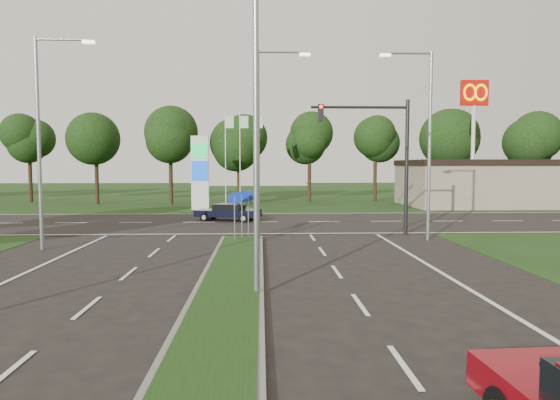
{
  "coord_description": "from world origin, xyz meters",
  "views": [
    {
      "loc": [
        0.93,
        -7.65,
        3.63
      ],
      "look_at": [
        1.72,
        12.83,
        2.2
      ],
      "focal_mm": 32.0,
      "sensor_mm": 36.0,
      "label": 1
    }
  ],
  "objects": [
    {
      "name": "ground",
      "position": [
        0.0,
        0.0,
        0.0
      ],
      "size": [
        160.0,
        160.0,
        0.0
      ],
      "primitive_type": "plane",
      "color": "black",
      "rests_on": "ground"
    },
    {
      "name": "verge_far",
      "position": [
        0.0,
        55.0,
        0.0
      ],
      "size": [
        160.0,
        50.0,
        0.02
      ],
      "primitive_type": "cube",
      "color": "#193210",
      "rests_on": "ground"
    },
    {
      "name": "cross_road",
      "position": [
        0.0,
        24.0,
        0.0
      ],
      "size": [
        160.0,
        12.0,
        0.02
      ],
      "primitive_type": "cube",
      "color": "black",
      "rests_on": "ground"
    },
    {
      "name": "median_kerb",
      "position": [
        0.0,
        4.0,
        0.06
      ],
      "size": [
        2.0,
        26.0,
        0.12
      ],
      "primitive_type": "cube",
      "color": "slate",
      "rests_on": "ground"
    },
    {
      "name": "commercial_building",
      "position": [
        22.0,
        36.0,
        2.0
      ],
      "size": [
        16.0,
        9.0,
        4.0
      ],
      "primitive_type": "cube",
      "color": "gray",
      "rests_on": "ground"
    },
    {
      "name": "streetlight_median_near",
      "position": [
        1.0,
        6.0,
        5.08
      ],
      "size": [
        2.53,
        0.22,
        9.0
      ],
      "color": "gray",
      "rests_on": "ground"
    },
    {
      "name": "streetlight_median_far",
      "position": [
        1.0,
        16.0,
        5.08
      ],
      "size": [
        2.53,
        0.22,
        9.0
      ],
      "color": "gray",
      "rests_on": "ground"
    },
    {
      "name": "streetlight_left_far",
      "position": [
        -8.3,
        14.0,
        5.08
      ],
      "size": [
        2.53,
        0.22,
        9.0
      ],
      "color": "gray",
      "rests_on": "ground"
    },
    {
      "name": "streetlight_right_far",
      "position": [
        8.8,
        16.0,
        5.08
      ],
      "size": [
        2.53,
        0.22,
        9.0
      ],
      "rotation": [
        0.0,
        0.0,
        3.14
      ],
      "color": "gray",
      "rests_on": "ground"
    },
    {
      "name": "traffic_signal",
      "position": [
        7.19,
        18.0,
        4.65
      ],
      "size": [
        5.1,
        0.42,
        7.0
      ],
      "color": "black",
      "rests_on": "ground"
    },
    {
      "name": "median_signs",
      "position": [
        0.0,
        16.4,
        1.71
      ],
      "size": [
        1.16,
        1.76,
        2.38
      ],
      "color": "gray",
      "rests_on": "ground"
    },
    {
      "name": "gas_pylon",
      "position": [
        -3.79,
        33.05,
        3.2
      ],
      "size": [
        5.8,
        1.26,
        8.0
      ],
      "color": "silver",
      "rests_on": "ground"
    },
    {
      "name": "mcdonalds_sign",
      "position": [
        18.0,
        31.97,
        7.99
      ],
      "size": [
        2.2,
        0.47,
        10.4
      ],
      "color": "silver",
      "rests_on": "ground"
    },
    {
      "name": "treeline_far",
      "position": [
        0.1,
        39.93,
        6.83
      ],
      "size": [
        6.0,
        6.0,
        9.9
      ],
      "color": "black",
      "rests_on": "ground"
    },
    {
      "name": "navy_sedan",
      "position": [
        -1.2,
        24.76,
        0.61
      ],
      "size": [
        4.41,
        2.75,
        1.13
      ],
      "rotation": [
        0.0,
        0.0,
        1.29
      ],
      "color": "black",
      "rests_on": "ground"
    }
  ]
}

